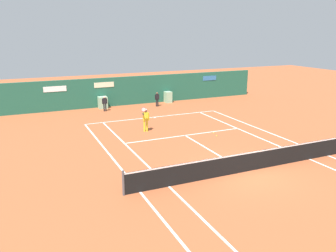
{
  "coord_description": "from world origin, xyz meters",
  "views": [
    {
      "loc": [
        -9.54,
        -12.33,
        6.41
      ],
      "look_at": [
        -1.25,
        6.25,
        0.8
      ],
      "focal_mm": 36.93,
      "sensor_mm": 36.0,
      "label": 1
    }
  ],
  "objects_px": {
    "ball_kid_right_post": "(105,103)",
    "tennis_ball_near_service_line": "(217,136)",
    "player_on_baseline": "(146,118)",
    "tennis_ball_mid_court": "(214,133)",
    "ball_kid_centre_post": "(157,98)"
  },
  "relations": [
    {
      "from": "tennis_ball_near_service_line",
      "to": "tennis_ball_mid_court",
      "type": "xyz_separation_m",
      "value": [
        0.15,
        0.59,
        0.0
      ]
    },
    {
      "from": "player_on_baseline",
      "to": "tennis_ball_near_service_line",
      "type": "relative_size",
      "value": 25.87
    },
    {
      "from": "ball_kid_centre_post",
      "to": "tennis_ball_mid_court",
      "type": "height_order",
      "value": "ball_kid_centre_post"
    },
    {
      "from": "ball_kid_right_post",
      "to": "tennis_ball_near_service_line",
      "type": "distance_m",
      "value": 10.87
    },
    {
      "from": "player_on_baseline",
      "to": "tennis_ball_mid_court",
      "type": "relative_size",
      "value": 25.87
    },
    {
      "from": "player_on_baseline",
      "to": "ball_kid_right_post",
      "type": "xyz_separation_m",
      "value": [
        -0.99,
        6.98,
        -0.19
      ]
    },
    {
      "from": "ball_kid_centre_post",
      "to": "tennis_ball_mid_court",
      "type": "bearing_deg",
      "value": 86.82
    },
    {
      "from": "ball_kid_centre_post",
      "to": "ball_kid_right_post",
      "type": "xyz_separation_m",
      "value": [
        -4.66,
        0.0,
        0.01
      ]
    },
    {
      "from": "tennis_ball_near_service_line",
      "to": "player_on_baseline",
      "type": "bearing_deg",
      "value": 143.16
    },
    {
      "from": "tennis_ball_near_service_line",
      "to": "tennis_ball_mid_court",
      "type": "distance_m",
      "value": 0.6
    },
    {
      "from": "ball_kid_centre_post",
      "to": "tennis_ball_mid_court",
      "type": "xyz_separation_m",
      "value": [
        0.2,
        -9.19,
        -0.69
      ]
    },
    {
      "from": "ball_kid_right_post",
      "to": "tennis_ball_mid_court",
      "type": "relative_size",
      "value": 18.74
    },
    {
      "from": "ball_kid_centre_post",
      "to": "tennis_ball_near_service_line",
      "type": "xyz_separation_m",
      "value": [
        0.05,
        -9.77,
        -0.69
      ]
    },
    {
      "from": "player_on_baseline",
      "to": "ball_kid_right_post",
      "type": "relative_size",
      "value": 1.38
    },
    {
      "from": "ball_kid_right_post",
      "to": "tennis_ball_near_service_line",
      "type": "relative_size",
      "value": 18.74
    }
  ]
}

